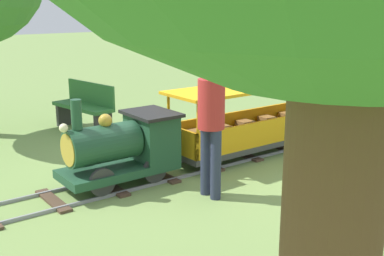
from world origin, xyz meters
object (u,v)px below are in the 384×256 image
(locomotive, at_px, (125,146))
(conductor_person, at_px, (211,115))
(passenger_car, at_px, (252,125))
(park_bench, at_px, (85,107))

(locomotive, distance_m, conductor_person, 1.18)
(passenger_car, relative_size, conductor_person, 1.67)
(locomotive, distance_m, passenger_car, 2.11)
(locomotive, bearing_deg, passenger_car, -90.00)
(locomotive, height_order, park_bench, locomotive)
(passenger_car, height_order, conductor_person, conductor_person)
(locomotive, bearing_deg, park_bench, -15.40)
(passenger_car, bearing_deg, locomotive, 90.00)
(conductor_person, bearing_deg, passenger_car, -58.96)
(passenger_car, height_order, park_bench, passenger_car)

